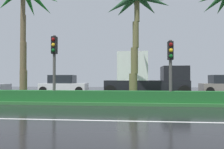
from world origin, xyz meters
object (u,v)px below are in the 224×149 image
Objects in this scene: palm_tree_mid_left at (24,2)px; car_in_traffic_second at (63,85)px; traffic_signal_median_left at (54,56)px; traffic_signal_median_right at (170,60)px; box_truck_lead at (145,77)px; palm_tree_centre_left at (137,9)px.

car_in_traffic_second is at bearing 84.91° from palm_tree_mid_left.
car_in_traffic_second is (0.58, 6.50, -5.53)m from palm_tree_mid_left.
traffic_signal_median_left is 1.12× the size of traffic_signal_median_right.
palm_tree_mid_left is 2.10× the size of traffic_signal_median_left.
box_truck_lead is at bearing 100.08° from traffic_signal_median_right.
palm_tree_centre_left is 2.08× the size of traffic_signal_median_right.
box_truck_lead reaches higher than car_in_traffic_second.
palm_tree_centre_left reaches higher than traffic_signal_median_left.
car_in_traffic_second is at bearing 135.30° from traffic_signal_median_right.
palm_tree_centre_left is 10.66m from car_in_traffic_second.
palm_tree_mid_left is 1.13× the size of palm_tree_centre_left.
palm_tree_centre_left is 1.59× the size of car_in_traffic_second.
traffic_signal_median_right reaches higher than car_in_traffic_second.
palm_tree_mid_left reaches higher than box_truck_lead.
palm_tree_centre_left is at bearing -45.01° from car_in_traffic_second.
palm_tree_centre_left is at bearing -1.77° from palm_tree_mid_left.
traffic_signal_median_left is 7.89m from box_truck_lead.
traffic_signal_median_right is at bearing -44.70° from car_in_traffic_second.
car_in_traffic_second is at bearing 161.53° from box_truck_lead.
box_truck_lead is (7.40, -2.47, 0.72)m from car_in_traffic_second.
car_in_traffic_second is at bearing 104.40° from traffic_signal_median_left.
traffic_signal_median_right is at bearing -79.92° from box_truck_lead.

